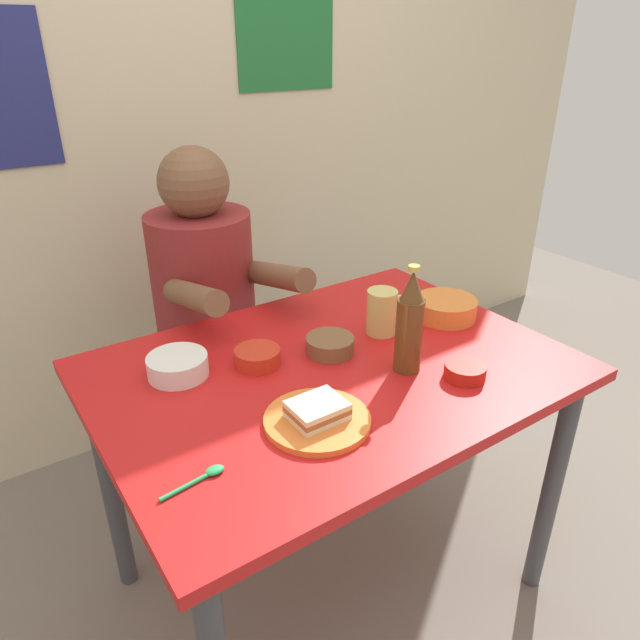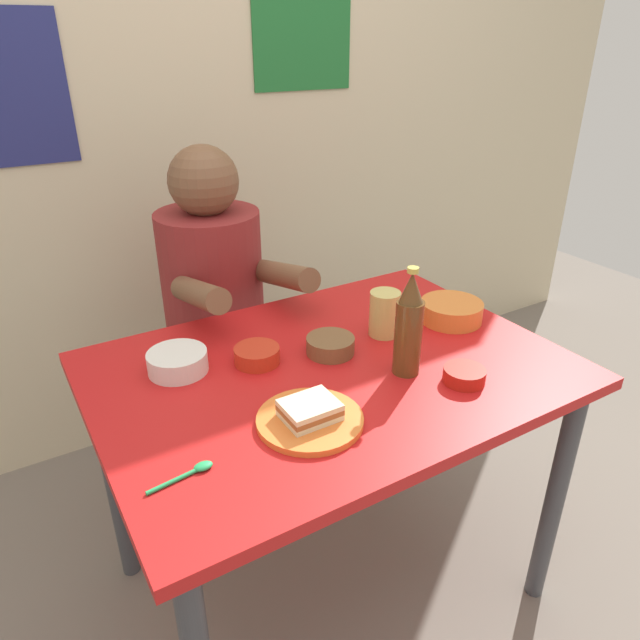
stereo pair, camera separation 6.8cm
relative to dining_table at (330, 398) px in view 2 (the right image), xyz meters
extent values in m
plane|color=slate|center=(0.00, 0.00, -0.65)|extent=(6.00, 6.00, 0.00)
cube|color=beige|center=(0.00, 1.05, 0.65)|extent=(4.40, 0.08, 2.60)
cube|color=#1E6B2D|center=(0.51, 1.01, 0.86)|extent=(0.40, 0.01, 0.48)
cube|color=red|center=(0.00, 0.00, 0.08)|extent=(1.10, 0.80, 0.03)
cylinder|color=#3F3F44|center=(0.49, -0.34, -0.29)|extent=(0.05, 0.05, 0.71)
cylinder|color=#3F3F44|center=(-0.49, 0.34, -0.29)|extent=(0.05, 0.05, 0.71)
cylinder|color=#3F3F44|center=(0.49, 0.34, -0.29)|extent=(0.05, 0.05, 0.71)
cylinder|color=#4C4C51|center=(-0.05, 0.63, -0.44)|extent=(0.08, 0.08, 0.41)
cylinder|color=#2D2D33|center=(-0.05, 0.63, -0.22)|extent=(0.34, 0.34, 0.04)
cylinder|color=maroon|center=(-0.05, 0.63, 0.06)|extent=(0.32, 0.32, 0.52)
sphere|color=brown|center=(-0.05, 0.63, 0.42)|extent=(0.21, 0.21, 0.21)
cylinder|color=brown|center=(-0.18, 0.38, 0.18)|extent=(0.07, 0.31, 0.14)
cylinder|color=brown|center=(0.08, 0.38, 0.18)|extent=(0.07, 0.31, 0.14)
cylinder|color=orange|center=(-0.16, -0.17, 0.10)|extent=(0.22, 0.22, 0.01)
cube|color=beige|center=(-0.16, -0.17, 0.11)|extent=(0.11, 0.09, 0.01)
cube|color=#9E592D|center=(-0.16, -0.17, 0.13)|extent=(0.11, 0.09, 0.01)
cube|color=beige|center=(-0.16, -0.17, 0.14)|extent=(0.11, 0.09, 0.01)
cylinder|color=#D1BC66|center=(0.21, 0.06, 0.15)|extent=(0.08, 0.08, 0.12)
torus|color=silver|center=(0.26, 0.06, 0.16)|extent=(0.06, 0.01, 0.06)
cylinder|color=#593819|center=(0.14, -0.12, 0.18)|extent=(0.06, 0.06, 0.18)
cone|color=#593819|center=(0.14, -0.12, 0.31)|extent=(0.05, 0.05, 0.07)
cylinder|color=#BFB74C|center=(0.14, -0.12, 0.35)|extent=(0.03, 0.03, 0.01)
cylinder|color=red|center=(-0.14, 0.10, 0.11)|extent=(0.11, 0.11, 0.04)
cylinder|color=#A33521|center=(-0.14, 0.10, 0.12)|extent=(0.09, 0.09, 0.02)
cylinder|color=silver|center=(-0.32, 0.16, 0.12)|extent=(0.14, 0.14, 0.05)
cylinder|color=tan|center=(-0.32, 0.16, 0.13)|extent=(0.11, 0.11, 0.02)
cylinder|color=#B21E14|center=(0.22, -0.22, 0.11)|extent=(0.10, 0.10, 0.03)
cylinder|color=maroon|center=(0.22, -0.22, 0.12)|extent=(0.08, 0.08, 0.02)
cylinder|color=orange|center=(0.41, 0.03, 0.12)|extent=(0.17, 0.17, 0.05)
cylinder|color=#B25B2D|center=(0.41, 0.03, 0.13)|extent=(0.14, 0.14, 0.02)
cylinder|color=brown|center=(0.03, 0.05, 0.11)|extent=(0.12, 0.12, 0.04)
cylinder|color=brown|center=(0.03, 0.05, 0.12)|extent=(0.10, 0.10, 0.02)
cylinder|color=#26A559|center=(-0.45, -0.20, 0.10)|extent=(0.11, 0.02, 0.01)
ellipsoid|color=#26A559|center=(-0.39, -0.19, 0.10)|extent=(0.04, 0.02, 0.01)
camera|label=1|loc=(-0.70, -0.97, 0.81)|focal=32.39mm
camera|label=2|loc=(-0.64, -1.00, 0.81)|focal=32.39mm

